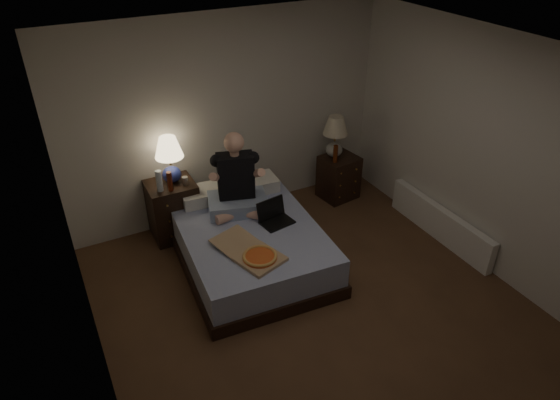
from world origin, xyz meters
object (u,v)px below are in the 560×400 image
nightstand_left (173,209)px  soda_can (185,181)px  person (236,174)px  lamp_left (170,160)px  pizza_box (260,257)px  beer_bottle_right (335,154)px  bed (250,245)px  lamp_right (335,137)px  water_bottle (159,181)px  radiator (440,223)px  nightstand_right (339,177)px  laptop (277,214)px  beer_bottle_left (170,181)px

nightstand_left → soda_can: size_ratio=7.04×
person → lamp_left: bearing=151.6°
lamp_left → pizza_box: bearing=-75.7°
beer_bottle_right → bed: bearing=-156.3°
lamp_right → water_bottle: (-2.31, -0.01, -0.04)m
pizza_box → water_bottle: bearing=94.8°
lamp_right → water_bottle: size_ratio=2.24×
lamp_left → soda_can: bearing=-51.0°
nightstand_left → lamp_left: lamp_left is taller
water_bottle → person: (0.74, -0.43, 0.11)m
radiator → nightstand_right: bearing=111.8°
water_bottle → laptop: bearing=-40.8°
lamp_left → person: bearing=-45.3°
soda_can → radiator: bearing=-28.5°
person → radiator: person is taller
pizza_box → radiator: bearing=-18.8°
lamp_left → water_bottle: bearing=-143.1°
water_bottle → soda_can: water_bottle is taller
soda_can → pizza_box: bearing=-78.6°
nightstand_left → laptop: (0.88, -0.99, 0.24)m
nightstand_right → lamp_left: size_ratio=1.06×
soda_can → laptop: size_ratio=0.29×
person → beer_bottle_right: bearing=27.9°
nightstand_right → radiator: bearing=-75.8°
bed → beer_bottle_right: beer_bottle_right is taller
bed → person: (0.03, 0.38, 0.70)m
nightstand_left → soda_can: bearing=-35.4°
soda_can → radiator: size_ratio=0.06×
nightstand_left → lamp_right: (2.18, -0.11, 0.52)m
lamp_right → pizza_box: lamp_right is taller
lamp_right → soda_can: size_ratio=5.60×
nightstand_right → beer_bottle_right: (-0.13, -0.08, 0.41)m
lamp_right → soda_can: lamp_right is taller
nightstand_left → beer_bottle_left: (-0.03, -0.16, 0.47)m
nightstand_left → lamp_right: lamp_right is taller
bed → water_bottle: (-0.71, 0.81, 0.59)m
laptop → bed: bearing=157.8°
water_bottle → lamp_left: bearing=36.9°
bed → beer_bottle_left: (-0.61, 0.76, 0.58)m
beer_bottle_left → radiator: bearing=-26.1°
laptop → radiator: laptop is taller
nightstand_right → beer_bottle_left: beer_bottle_left is taller
lamp_right → radiator: (0.60, -1.43, -0.67)m
nightstand_right → pizza_box: (-1.80, -1.32, 0.22)m
water_bottle → person: 0.87m
water_bottle → beer_bottle_left: bearing=-23.4°
lamp_right → soda_can: bearing=-179.9°
beer_bottle_left → beer_bottle_right: 2.14m
lamp_left → beer_bottle_left: 0.26m
nightstand_right → soda_can: size_ratio=5.93×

